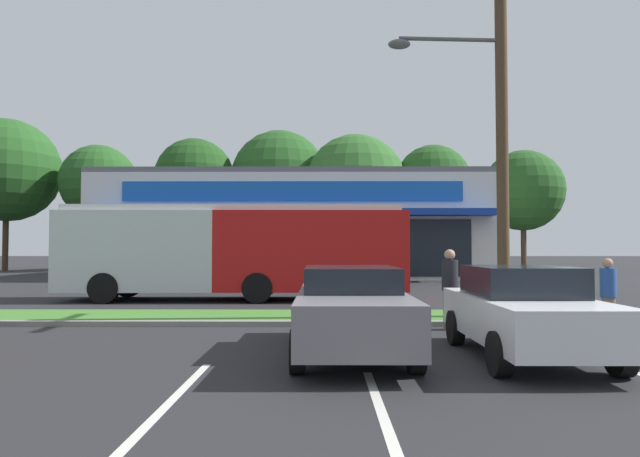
# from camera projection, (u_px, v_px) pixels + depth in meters

# --- Properties ---
(grass_median) EXTENTS (56.00, 2.20, 0.12)m
(grass_median) POSITION_uv_depth(u_px,v_px,m) (310.00, 317.00, 13.88)
(grass_median) COLOR #427A2D
(grass_median) RESTS_ON ground_plane
(curb_lip) EXTENTS (56.00, 0.24, 0.12)m
(curb_lip) POSITION_uv_depth(u_px,v_px,m) (309.00, 323.00, 12.66)
(curb_lip) COLOR gray
(curb_lip) RESTS_ON ground_plane
(parking_stripe_1) EXTENTS (0.12, 4.80, 0.01)m
(parking_stripe_1) POSITION_uv_depth(u_px,v_px,m) (161.00, 411.00, 6.07)
(parking_stripe_1) COLOR silver
(parking_stripe_1) RESTS_ON ground_plane
(parking_stripe_2) EXTENTS (0.12, 4.80, 0.01)m
(parking_stripe_2) POSITION_uv_depth(u_px,v_px,m) (386.00, 426.00, 5.55)
(parking_stripe_2) COLOR silver
(parking_stripe_2) RESTS_ON ground_plane
(storefront_building) EXTENTS (23.39, 12.18, 6.31)m
(storefront_building) POSITION_uv_depth(u_px,v_px,m) (297.00, 227.00, 35.40)
(storefront_building) COLOR silver
(storefront_building) RESTS_ON ground_plane
(tree_far_left) EXTENTS (8.03, 8.03, 11.90)m
(tree_far_left) POSITION_uv_depth(u_px,v_px,m) (7.00, 170.00, 42.82)
(tree_far_left) COLOR #473323
(tree_far_left) RESTS_ON ground_plane
(tree_left) EXTENTS (5.82, 5.82, 9.79)m
(tree_left) POSITION_uv_depth(u_px,v_px,m) (99.00, 183.00, 42.44)
(tree_left) COLOR #473323
(tree_left) RESTS_ON ground_plane
(tree_mid_left) EXTENTS (6.74, 6.74, 11.10)m
(tree_mid_left) POSITION_uv_depth(u_px,v_px,m) (195.00, 178.00, 46.50)
(tree_mid_left) COLOR #473323
(tree_mid_left) RESTS_ON ground_plane
(tree_mid) EXTENTS (8.33, 8.33, 11.90)m
(tree_mid) POSITION_uv_depth(u_px,v_px,m) (279.00, 179.00, 47.11)
(tree_mid) COLOR #473323
(tree_mid) RESTS_ON ground_plane
(tree_mid_right) EXTENTS (8.30, 8.30, 11.03)m
(tree_mid_right) POSITION_uv_depth(u_px,v_px,m) (355.00, 186.00, 44.49)
(tree_mid_right) COLOR #473323
(tree_mid_right) RESTS_ON ground_plane
(tree_right) EXTENTS (6.17, 6.17, 10.25)m
(tree_right) POSITION_uv_depth(u_px,v_px,m) (433.00, 183.00, 44.84)
(tree_right) COLOR #473323
(tree_right) RESTS_ON ground_plane
(tree_far_right) EXTENTS (6.53, 6.53, 9.73)m
(tree_far_right) POSITION_uv_depth(u_px,v_px,m) (523.00, 191.00, 44.41)
(tree_far_right) COLOR #473323
(tree_far_right) RESTS_ON ground_plane
(utility_pole) EXTENTS (3.03, 2.40, 9.80)m
(utility_pole) POSITION_uv_depth(u_px,v_px,m) (496.00, 111.00, 13.75)
(utility_pole) COLOR #4C3826
(utility_pole) RESTS_ON ground_plane
(city_bus) EXTENTS (11.83, 2.82, 3.25)m
(city_bus) POSITION_uv_depth(u_px,v_px,m) (235.00, 249.00, 19.06)
(city_bus) COLOR #B71414
(city_bus) RESTS_ON ground_plane
(car_1) EXTENTS (1.92, 4.10, 1.50)m
(car_1) POSITION_uv_depth(u_px,v_px,m) (525.00, 311.00, 9.01)
(car_1) COLOR silver
(car_1) RESTS_ON ground_plane
(car_2) EXTENTS (1.92, 4.75, 1.48)m
(car_2) POSITION_uv_depth(u_px,v_px,m) (351.00, 308.00, 9.38)
(car_2) COLOR slate
(car_2) RESTS_ON ground_plane
(car_3) EXTENTS (4.14, 1.98, 1.47)m
(car_3) POSITION_uv_depth(u_px,v_px,m) (247.00, 271.00, 25.01)
(car_3) COLOR maroon
(car_3) RESTS_ON ground_plane
(pedestrian_near_bench) EXTENTS (0.32, 0.32, 1.59)m
(pedestrian_near_bench) POSITION_uv_depth(u_px,v_px,m) (608.00, 296.00, 11.60)
(pedestrian_near_bench) COLOR #726651
(pedestrian_near_bench) RESTS_ON ground_plane
(pedestrian_mid) EXTENTS (0.36, 0.36, 1.78)m
(pedestrian_mid) POSITION_uv_depth(u_px,v_px,m) (450.00, 289.00, 12.13)
(pedestrian_mid) COLOR #726651
(pedestrian_mid) RESTS_ON ground_plane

